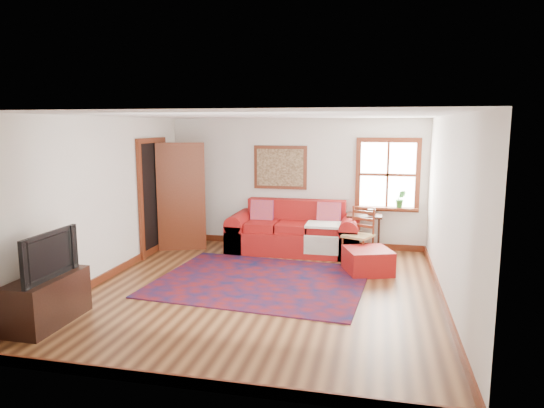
% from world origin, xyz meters
% --- Properties ---
extents(ground, '(5.50, 5.50, 0.00)m').
position_xyz_m(ground, '(0.00, 0.00, 0.00)').
color(ground, '#452412').
rests_on(ground, ground).
extents(room_envelope, '(5.04, 5.54, 2.52)m').
position_xyz_m(room_envelope, '(0.00, 0.02, 1.65)').
color(room_envelope, silver).
rests_on(room_envelope, ground).
extents(window, '(1.18, 0.20, 1.38)m').
position_xyz_m(window, '(1.78, 2.70, 1.31)').
color(window, white).
rests_on(window, ground).
extents(doorway, '(0.89, 1.08, 2.14)m').
position_xyz_m(doorway, '(-2.21, 1.78, 1.07)').
color(doorway, black).
rests_on(doorway, ground).
extents(framed_artwork, '(1.05, 0.07, 0.85)m').
position_xyz_m(framed_artwork, '(-0.30, 2.71, 1.55)').
color(framed_artwork, maroon).
rests_on(framed_artwork, ground).
extents(persian_rug, '(3.30, 2.73, 0.02)m').
position_xyz_m(persian_rug, '(-0.12, 0.37, 0.01)').
color(persian_rug, '#600D10').
rests_on(persian_rug, ground).
extents(red_leather_sofa, '(2.43, 1.00, 0.95)m').
position_xyz_m(red_leather_sofa, '(0.06, 2.28, 0.32)').
color(red_leather_sofa, maroon).
rests_on(red_leather_sofa, ground).
extents(red_ottoman, '(0.88, 0.88, 0.39)m').
position_xyz_m(red_ottoman, '(1.46, 1.19, 0.20)').
color(red_ottoman, maroon).
rests_on(red_ottoman, ground).
extents(side_table, '(0.63, 0.47, 0.75)m').
position_xyz_m(side_table, '(1.36, 2.33, 0.63)').
color(side_table, black).
rests_on(side_table, ground).
extents(ladder_back_chair, '(0.59, 0.58, 0.97)m').
position_xyz_m(ladder_back_chair, '(1.30, 1.77, 0.52)').
color(ladder_back_chair, tan).
rests_on(ladder_back_chair, ground).
extents(media_cabinet, '(0.48, 1.07, 0.59)m').
position_xyz_m(media_cabinet, '(-2.24, -1.72, 0.29)').
color(media_cabinet, black).
rests_on(media_cabinet, ground).
extents(television, '(0.13, 0.97, 0.56)m').
position_xyz_m(television, '(-2.22, -1.75, 0.87)').
color(television, black).
rests_on(television, media_cabinet).
extents(candle_hurricane, '(0.12, 0.12, 0.18)m').
position_xyz_m(candle_hurricane, '(-2.19, -1.32, 0.67)').
color(candle_hurricane, silver).
rests_on(candle_hurricane, media_cabinet).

